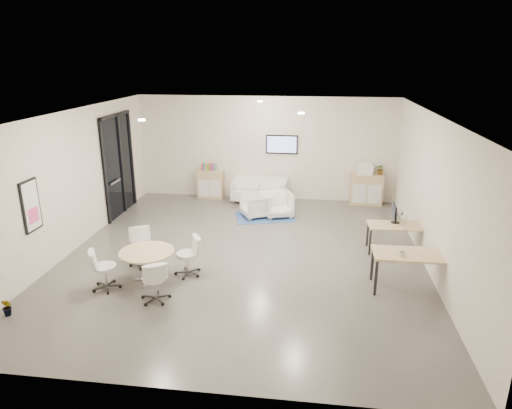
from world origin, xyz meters
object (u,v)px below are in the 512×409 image
object	(u,v)px
armchair_left	(255,205)
round_table	(147,255)
armchair_right	(278,203)
desk_front	(411,257)
sideboard_left	(211,184)
loveseat	(260,191)
sideboard_right	(366,189)
desk_rear	(396,228)

from	to	relation	value
armchair_left	round_table	distance (m)	4.46
armchair_right	desk_front	bearing A→B (deg)	-71.88
sideboard_left	loveseat	xyz separation A→B (m)	(1.60, -0.19, -0.11)
sideboard_right	round_table	xyz separation A→B (m)	(-4.84, -5.74, 0.10)
round_table	desk_rear	bearing A→B (deg)	22.78
sideboard_left	armchair_left	bearing A→B (deg)	-44.44
round_table	loveseat	bearing A→B (deg)	74.15
sideboard_left	loveseat	size ratio (longest dim) A/B	0.53
armchair_left	round_table	bearing A→B (deg)	-50.45
desk_front	loveseat	bearing A→B (deg)	123.78
sideboard_right	desk_rear	xyz separation A→B (m)	(0.32, -3.58, 0.12)
desk_front	sideboard_right	bearing A→B (deg)	92.84
armchair_right	armchair_left	bearing A→B (deg)	171.28
loveseat	desk_front	distance (m)	6.34
sideboard_right	desk_rear	bearing A→B (deg)	-84.90
sideboard_right	armchair_left	bearing A→B (deg)	-153.65
sideboard_left	armchair_right	bearing A→B (deg)	-33.24
desk_front	armchair_left	bearing A→B (deg)	132.29
armchair_left	desk_rear	bearing A→B (deg)	31.52
armchair_right	desk_rear	xyz separation A→B (m)	(2.88, -2.10, 0.21)
loveseat	armchair_left	xyz separation A→B (m)	(0.04, -1.42, 0.02)
sideboard_left	armchair_right	size ratio (longest dim) A/B	1.18
armchair_left	desk_front	size ratio (longest dim) A/B	0.49
loveseat	armchair_right	distance (m)	1.49
loveseat	desk_front	bearing A→B (deg)	-52.54
sideboard_left	sideboard_right	distance (m)	4.86
desk_rear	sideboard_right	bearing A→B (deg)	91.72
sideboard_right	armchair_right	bearing A→B (deg)	-149.95
sideboard_left	desk_rear	world-z (taller)	sideboard_left
sideboard_left	armchair_right	xyz separation A→B (m)	(2.29, -1.50, -0.07)
round_table	armchair_left	bearing A→B (deg)	68.65
armchair_right	desk_rear	world-z (taller)	armchair_right
loveseat	armchair_right	xyz separation A→B (m)	(0.69, -1.31, 0.04)
sideboard_right	armchair_right	distance (m)	2.96
desk_front	armchair_right	bearing A→B (deg)	125.79
desk_rear	armchair_right	bearing A→B (deg)	140.58
desk_front	round_table	xyz separation A→B (m)	(-5.15, -0.34, -0.11)
armchair_right	desk_front	world-z (taller)	armchair_right
sideboard_left	armchair_left	size ratio (longest dim) A/B	1.26
sideboard_right	loveseat	size ratio (longest dim) A/B	0.55
sideboard_left	round_table	world-z (taller)	sideboard_left
sideboard_right	desk_rear	distance (m)	3.60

